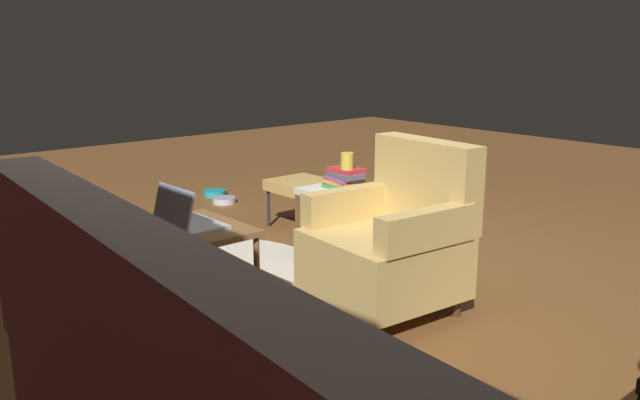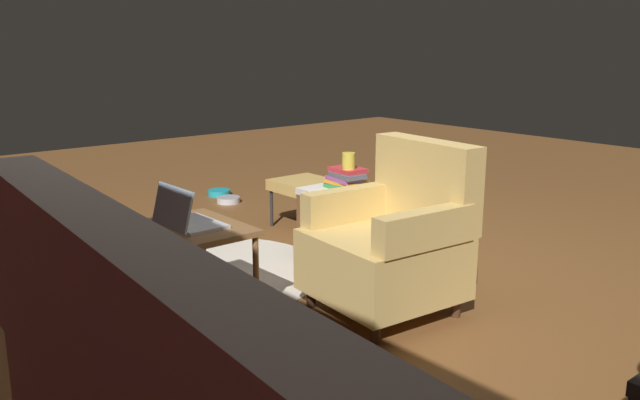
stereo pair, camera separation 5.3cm
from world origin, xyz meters
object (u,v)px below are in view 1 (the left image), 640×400
Objects in this scene: armchair at (393,242)px; laptop at (186,218)px; book_stack_hamper at (345,179)px; ottoman at (300,186)px; pet_bowl_teal at (215,193)px; wicker_hamper at (345,226)px; pet_bowl_steel at (224,200)px; yellow_mug at (347,161)px; laptop_desk at (195,238)px.

armchair is 2.70× the size of laptop.
laptop is 1.26× the size of book_stack_hamper.
armchair is 1.64m from ottoman.
wicker_hamper is at bearing 169.65° from pet_bowl_teal.
laptop reaches higher than ottoman.
pet_bowl_steel is at bearing 1.10° from ottoman.
yellow_mug is 2.29m from pet_bowl_teal.
pet_bowl_steel is (1.01, 0.02, -0.29)m from ottoman.
yellow_mug reaches higher than pet_bowl_steel.
laptop_desk is at bearing 95.13° from yellow_mug.
wicker_hamper is at bearing -24.50° from armchair.
pet_bowl_steel is (1.83, -0.30, -0.22)m from wicker_hamper.
armchair is at bearing 166.32° from pet_bowl_steel.
book_stack_hamper reaches higher than pet_bowl_steel.
book_stack_hamper is at bearing 158.75° from ottoman.
laptop is at bearing 122.62° from ottoman.
book_stack_hamper is at bearing 19.56° from wicker_hamper.
laptop is at bearing 96.58° from book_stack_hamper.
armchair is 1.04m from laptop.
laptop_desk is 1.75m from ottoman.
armchair reaches higher than book_stack_hamper.
yellow_mug is 0.50× the size of pet_bowl_teal.
laptop_desk is 1.15m from yellow_mug.
ottoman is (0.82, -0.32, 0.07)m from wicker_hamper.
wicker_hamper reaches higher than pet_bowl_teal.
armchair is 1.81× the size of wicker_hamper.
armchair is 8.70× the size of yellow_mug.
laptop_desk reaches higher than ottoman.
laptop is 1.79m from ottoman.
pet_bowl_teal is at bearing -16.86° from pet_bowl_steel.
pet_bowl_steel is at bearing -36.90° from laptop.
laptop_desk reaches higher than pet_bowl_steel.
book_stack_hamper is at bearing 170.69° from pet_bowl_steel.
laptop_desk is 2.80× the size of pet_bowl_steel.
book_stack_hamper is 1.28× the size of pet_bowl_teal.
ottoman is (1.51, -0.63, -0.05)m from armchair.
book_stack_hamper is (0.14, -1.14, 0.12)m from laptop_desk.
laptop_desk is 1.74× the size of laptop.
armchair is at bearing 165.99° from pet_bowl_teal.
laptop_desk is at bearing 56.00° from armchair.
laptop is (0.55, 0.86, 0.17)m from armchair.
yellow_mug is 2.00m from pet_bowl_steel.
armchair is at bearing 155.57° from book_stack_hamper.
pet_bowl_steel is at bearing -9.29° from wicker_hamper.
wicker_hamper is 0.89m from ottoman.
ottoman is 1.33m from pet_bowl_teal.
book_stack_hamper reaches higher than ottoman.
yellow_mug is at bearing 169.34° from pet_bowl_teal.
laptop_desk is 0.11m from laptop.
yellow_mug is at bearing -85.03° from laptop.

